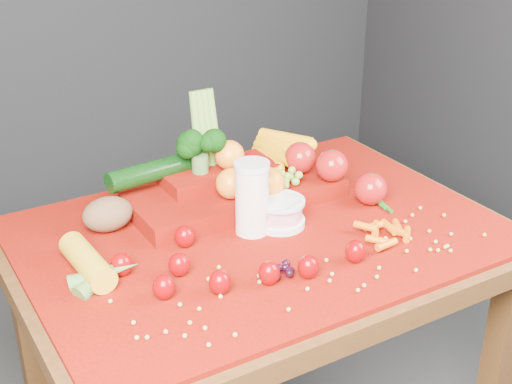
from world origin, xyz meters
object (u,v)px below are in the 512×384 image
produce_mound (244,178)px  yogurt_bowl (280,211)px  table (260,270)px  milk_glass (252,195)px

produce_mound → yogurt_bowl: bearing=-88.1°
table → yogurt_bowl: yogurt_bowl is taller
yogurt_bowl → produce_mound: size_ratio=0.19×
table → produce_mound: size_ratio=1.79×
yogurt_bowl → milk_glass: bearing=176.4°
produce_mound → table: bearing=-106.5°
table → milk_glass: (-0.02, 0.00, 0.20)m
milk_glass → produce_mound: (0.07, 0.15, -0.03)m
milk_glass → yogurt_bowl: size_ratio=1.44×
table → yogurt_bowl: (0.05, -0.00, 0.14)m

